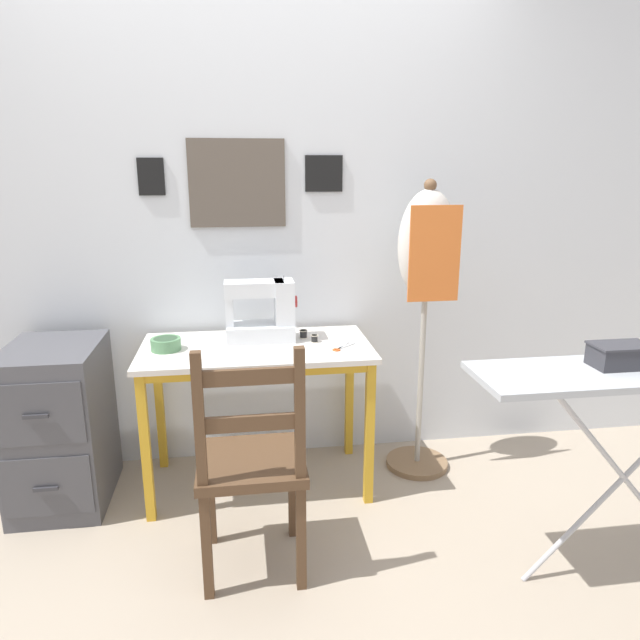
# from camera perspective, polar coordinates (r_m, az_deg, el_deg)

# --- Properties ---
(ground_plane) EXTENTS (14.00, 14.00, 0.00)m
(ground_plane) POSITION_cam_1_polar(r_m,az_deg,el_deg) (2.74, -5.72, -18.82)
(ground_plane) COLOR tan
(wall_back) EXTENTS (10.00, 0.07, 2.55)m
(wall_back) POSITION_cam_1_polar(r_m,az_deg,el_deg) (2.91, -6.97, 10.04)
(wall_back) COLOR silver
(wall_back) RESTS_ON ground_plane
(sewing_table) EXTENTS (1.07, 0.56, 0.72)m
(sewing_table) POSITION_cam_1_polar(r_m,az_deg,el_deg) (2.70, -6.33, -4.50)
(sewing_table) COLOR silver
(sewing_table) RESTS_ON ground_plane
(sewing_machine) EXTENTS (0.34, 0.18, 0.31)m
(sewing_machine) POSITION_cam_1_polar(r_m,az_deg,el_deg) (2.73, -5.61, 0.78)
(sewing_machine) COLOR white
(sewing_machine) RESTS_ON sewing_table
(fabric_bowl) EXTENTS (0.14, 0.14, 0.06)m
(fabric_bowl) POSITION_cam_1_polar(r_m,az_deg,el_deg) (2.69, -15.16, -2.31)
(fabric_bowl) COLOR #56895B
(fabric_bowl) RESTS_ON sewing_table
(scissors) EXTENTS (0.12, 0.13, 0.01)m
(scissors) POSITION_cam_1_polar(r_m,az_deg,el_deg) (2.63, 2.07, -2.80)
(scissors) COLOR silver
(scissors) RESTS_ON sewing_table
(thread_spool_near_machine) EXTENTS (0.04, 0.04, 0.04)m
(thread_spool_near_machine) POSITION_cam_1_polar(r_m,az_deg,el_deg) (2.78, -1.67, -1.41)
(thread_spool_near_machine) COLOR black
(thread_spool_near_machine) RESTS_ON sewing_table
(thread_spool_mid_table) EXTENTS (0.04, 0.04, 0.04)m
(thread_spool_mid_table) POSITION_cam_1_polar(r_m,az_deg,el_deg) (2.71, -0.56, -1.87)
(thread_spool_mid_table) COLOR black
(thread_spool_mid_table) RESTS_ON sewing_table
(wooden_chair) EXTENTS (0.40, 0.38, 0.95)m
(wooden_chair) POSITION_cam_1_polar(r_m,az_deg,el_deg) (2.21, -6.88, -14.20)
(wooden_chair) COLOR #513823
(wooden_chair) RESTS_ON ground_plane
(filing_cabinet) EXTENTS (0.40, 0.53, 0.76)m
(filing_cabinet) POSITION_cam_1_polar(r_m,az_deg,el_deg) (2.92, -24.57, -9.53)
(filing_cabinet) COLOR #4C4C51
(filing_cabinet) RESTS_ON ground_plane
(dress_form) EXTENTS (0.32, 0.32, 1.47)m
(dress_form) POSITION_cam_1_polar(r_m,az_deg,el_deg) (2.79, 10.60, 5.11)
(dress_form) COLOR #846647
(dress_form) RESTS_ON ground_plane
(ironing_board) EXTENTS (1.20, 0.33, 0.85)m
(ironing_board) POSITION_cam_1_polar(r_m,az_deg,el_deg) (2.32, 29.26, -5.32)
(ironing_board) COLOR #ADB2B7
(ironing_board) RESTS_ON ground_plane
(storage_box) EXTENTS (0.21, 0.12, 0.08)m
(storage_box) POSITION_cam_1_polar(r_m,az_deg,el_deg) (2.28, 27.84, -3.14)
(storage_box) COLOR #333338
(storage_box) RESTS_ON ironing_board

